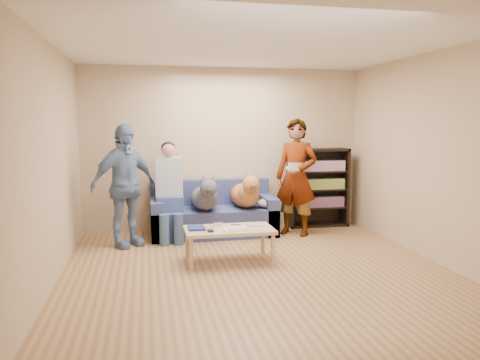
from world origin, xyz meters
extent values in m
plane|color=olive|center=(0.00, 0.00, 0.00)|extent=(5.00, 5.00, 0.00)
plane|color=white|center=(0.00, 0.00, 2.60)|extent=(5.00, 5.00, 0.00)
plane|color=tan|center=(0.00, 2.50, 1.30)|extent=(4.50, 0.00, 4.50)
plane|color=tan|center=(0.00, -2.50, 1.30)|extent=(4.50, 0.00, 4.50)
plane|color=tan|center=(-2.25, 0.00, 1.30)|extent=(0.00, 5.00, 5.00)
plane|color=tan|center=(2.25, 0.00, 1.30)|extent=(0.00, 5.00, 5.00)
ellipsoid|color=#B1B1B6|center=(0.58, 1.90, 0.49)|extent=(0.37, 0.31, 0.13)
imported|color=gray|center=(1.00, 1.81, 0.89)|extent=(0.77, 0.75, 1.79)
imported|color=#7392B9|center=(-1.55, 1.63, 0.86)|extent=(1.07, 0.91, 1.72)
cube|color=white|center=(0.80, 1.61, 1.06)|extent=(0.08, 0.13, 0.03)
cube|color=navy|center=(-0.66, 0.68, 0.43)|extent=(0.20, 0.26, 0.03)
cube|color=white|center=(-0.21, 0.53, 0.43)|extent=(0.26, 0.20, 0.02)
cube|color=beige|center=(-0.18, 0.55, 0.44)|extent=(0.22, 0.17, 0.01)
cube|color=#B8B9BD|center=(-0.38, 0.75, 0.45)|extent=(0.11, 0.06, 0.05)
cube|color=silver|center=(0.02, 0.73, 0.43)|extent=(0.04, 0.13, 0.03)
cube|color=white|center=(0.10, 0.65, 0.43)|extent=(0.09, 0.06, 0.03)
cylinder|color=white|center=(-0.06, 0.61, 0.43)|extent=(0.07, 0.07, 0.02)
cylinder|color=white|center=(-0.06, 0.69, 0.43)|extent=(0.07, 0.07, 0.02)
cylinder|color=#BF7B1B|center=(-0.28, 0.47, 0.42)|extent=(0.13, 0.06, 0.01)
cylinder|color=black|center=(-0.14, 0.81, 0.42)|extent=(0.13, 0.08, 0.01)
cube|color=black|center=(-0.51, 0.51, 0.43)|extent=(0.07, 0.12, 0.02)
cube|color=#515B93|center=(-0.25, 2.05, 0.21)|extent=(1.90, 0.85, 0.42)
cube|color=#515B93|center=(-0.25, 2.38, 0.62)|extent=(1.90, 0.18, 0.40)
cube|color=#515B93|center=(-1.11, 2.05, 0.29)|extent=(0.18, 0.85, 0.58)
cube|color=#515B93|center=(0.61, 2.05, 0.29)|extent=(0.18, 0.85, 0.58)
cube|color=#40518D|center=(-0.92, 1.97, 0.53)|extent=(0.40, 0.38, 0.22)
cylinder|color=#3E6188|center=(-1.02, 1.55, 0.21)|extent=(0.14, 0.14, 0.47)
cylinder|color=#435893|center=(-0.82, 1.55, 0.21)|extent=(0.14, 0.14, 0.47)
cube|color=#B2B2B7|center=(-0.92, 2.07, 0.92)|extent=(0.40, 0.24, 0.58)
sphere|color=tan|center=(-0.92, 2.07, 1.32)|extent=(0.21, 0.21, 0.21)
ellipsoid|color=black|center=(-0.92, 2.10, 1.35)|extent=(0.22, 0.22, 0.19)
ellipsoid|color=#484A52|center=(-0.40, 1.95, 0.59)|extent=(0.40, 0.83, 0.35)
sphere|color=#474951|center=(-0.40, 1.63, 0.67)|extent=(0.30, 0.30, 0.30)
sphere|color=#45464E|center=(-0.40, 1.45, 0.81)|extent=(0.24, 0.24, 0.24)
cube|color=black|center=(-0.40, 1.33, 0.78)|extent=(0.08, 0.12, 0.07)
cone|color=#494D53|center=(-0.47, 1.48, 0.94)|extent=(0.08, 0.08, 0.12)
cone|color=#53575E|center=(-0.33, 1.48, 0.94)|extent=(0.08, 0.08, 0.12)
cylinder|color=#46474F|center=(-0.40, 2.38, 0.56)|extent=(0.05, 0.27, 0.16)
ellipsoid|color=#AE6F35|center=(0.24, 2.05, 0.60)|extent=(0.42, 0.87, 0.36)
sphere|color=#AD5E34|center=(0.24, 1.75, 0.69)|extent=(0.31, 0.31, 0.31)
sphere|color=#BE693A|center=(0.24, 1.59, 0.83)|extent=(0.25, 0.25, 0.25)
cube|color=#4E2E1A|center=(0.24, 1.48, 0.79)|extent=(0.08, 0.12, 0.07)
cone|color=#BA7039|center=(0.18, 1.62, 0.96)|extent=(0.08, 0.08, 0.12)
cone|color=#B16F36|center=(0.31, 1.62, 0.96)|extent=(0.08, 0.08, 0.12)
cylinder|color=#B66337|center=(0.24, 2.44, 0.56)|extent=(0.05, 0.28, 0.17)
cube|color=#D3B682|center=(-0.26, 0.63, 0.40)|extent=(1.10, 0.60, 0.04)
cylinder|color=tan|center=(-0.76, 0.38, 0.19)|extent=(0.05, 0.05, 0.38)
cylinder|color=tan|center=(0.24, 0.38, 0.19)|extent=(0.05, 0.05, 0.38)
cylinder|color=tan|center=(-0.76, 0.88, 0.19)|extent=(0.05, 0.05, 0.38)
cylinder|color=#D1B980|center=(0.24, 0.88, 0.19)|extent=(0.05, 0.05, 0.38)
cube|color=black|center=(1.07, 2.32, 0.65)|extent=(0.04, 0.34, 1.30)
cube|color=black|center=(2.03, 2.32, 0.65)|extent=(0.04, 0.34, 1.30)
cube|color=black|center=(1.55, 2.32, 1.28)|extent=(1.00, 0.34, 0.04)
cube|color=black|center=(1.55, 2.32, 0.02)|extent=(1.00, 0.34, 0.04)
cube|color=black|center=(1.55, 2.48, 0.65)|extent=(1.00, 0.02, 1.30)
cube|color=black|center=(1.55, 2.32, 0.32)|extent=(0.94, 0.32, 0.03)
cube|color=black|center=(1.55, 2.32, 0.62)|extent=(0.94, 0.32, 0.02)
cube|color=black|center=(1.55, 2.32, 0.92)|extent=(0.94, 0.32, 0.02)
cube|color=#B23333|center=(1.55, 2.30, 0.42)|extent=(0.84, 0.24, 0.17)
cube|color=gold|center=(1.55, 2.30, 0.72)|extent=(0.84, 0.24, 0.17)
cube|color=#994C99|center=(1.55, 2.30, 1.02)|extent=(0.84, 0.24, 0.17)
camera|label=1|loc=(-1.25, -4.98, 1.73)|focal=35.00mm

